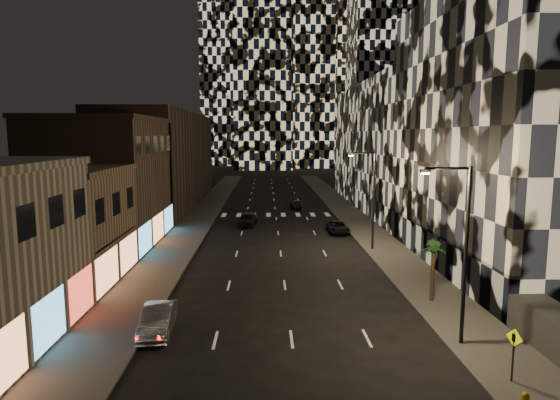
{
  "coord_description": "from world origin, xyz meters",
  "views": [
    {
      "loc": [
        -1.31,
        -12.32,
        10.63
      ],
      "look_at": [
        -0.3,
        21.14,
        6.0
      ],
      "focal_mm": 30.0,
      "sensor_mm": 36.0,
      "label": 1
    }
  ],
  "objects": [
    {
      "name": "car_dark_oncoming",
      "position": [
        3.14,
        55.78,
        0.59
      ],
      "size": [
        1.7,
        4.07,
        1.18
      ],
      "primitive_type": "imported",
      "rotation": [
        0.0,
        0.0,
        3.15
      ],
      "color": "black",
      "rests_on": "ground"
    },
    {
      "name": "retail_brown",
      "position": [
        -17.0,
        33.5,
        6.0
      ],
      "size": [
        10.0,
        15.0,
        12.0
      ],
      "primitive_type": "cube",
      "color": "brown",
      "rests_on": "ground"
    },
    {
      "name": "tower_center_low",
      "position": [
        -2.0,
        140.0,
        47.5
      ],
      "size": [
        18.0,
        18.0,
        95.0
      ],
      "primitive_type": "cube",
      "color": "black",
      "rests_on": "ground"
    },
    {
      "name": "car_dark_midlane",
      "position": [
        -3.5,
        42.37,
        0.78
      ],
      "size": [
        2.44,
        4.8,
        1.57
      ],
      "primitive_type": "imported",
      "rotation": [
        0.0,
        0.0,
        -0.13
      ],
      "color": "black",
      "rests_on": "ground"
    },
    {
      "name": "midrise_right",
      "position": [
        20.0,
        24.5,
        11.0
      ],
      "size": [
        16.0,
        25.0,
        22.0
      ],
      "primitive_type": "cube",
      "color": "#232326",
      "rests_on": "ground"
    },
    {
      "name": "car_dark_rightlane",
      "position": [
        6.52,
        37.77,
        0.65
      ],
      "size": [
        2.16,
        4.67,
        1.3
      ],
      "primitive_type": "imported",
      "rotation": [
        0.0,
        0.0,
        0.0
      ],
      "color": "black",
      "rests_on": "ground"
    },
    {
      "name": "streetlight_near",
      "position": [
        8.35,
        10.0,
        5.35
      ],
      "size": [
        2.55,
        0.25,
        9.0
      ],
      "color": "black",
      "rests_on": "sidewalk_right"
    },
    {
      "name": "midrise_filler_right",
      "position": [
        20.0,
        57.0,
        9.0
      ],
      "size": [
        16.0,
        40.0,
        18.0
      ],
      "primitive_type": "cube",
      "color": "#232326",
      "rests_on": "ground"
    },
    {
      "name": "retail_filler_left",
      "position": [
        -17.0,
        60.0,
        7.0
      ],
      "size": [
        10.0,
        40.0,
        14.0
      ],
      "primitive_type": "cube",
      "color": "brown",
      "rests_on": "ground"
    },
    {
      "name": "streetlight_far",
      "position": [
        8.35,
        30.0,
        5.35
      ],
      "size": [
        2.55,
        0.25,
        9.0
      ],
      "color": "black",
      "rests_on": "sidewalk_right"
    },
    {
      "name": "curb_left",
      "position": [
        -7.9,
        50.0,
        0.07
      ],
      "size": [
        0.2,
        120.0,
        0.15
      ],
      "primitive_type": "cube",
      "color": "#4C4C47",
      "rests_on": "ground"
    },
    {
      "name": "retail_tan",
      "position": [
        -17.0,
        21.0,
        4.0
      ],
      "size": [
        10.0,
        10.0,
        8.0
      ],
      "primitive_type": "cube",
      "color": "#7C644A",
      "rests_on": "ground"
    },
    {
      "name": "tower_right_mid",
      "position": [
        35.0,
        135.0,
        50.0
      ],
      "size": [
        20.0,
        20.0,
        100.0
      ],
      "primitive_type": "cube",
      "color": "black",
      "rests_on": "ground"
    },
    {
      "name": "car_silver_parked",
      "position": [
        -7.2,
        12.03,
        0.74
      ],
      "size": [
        1.85,
        4.57,
        1.47
      ],
      "primitive_type": "imported",
      "rotation": [
        0.0,
        0.0,
        0.07
      ],
      "color": "#97979C",
      "rests_on": "ground"
    },
    {
      "name": "palm_tree",
      "position": [
        9.26,
        16.16,
        3.35
      ],
      "size": [
        1.97,
        1.97,
        3.88
      ],
      "color": "#47331E",
      "rests_on": "sidewalk_right"
    },
    {
      "name": "sidewalk_left",
      "position": [
        -10.0,
        50.0,
        0.07
      ],
      "size": [
        4.0,
        120.0,
        0.15
      ],
      "primitive_type": "cube",
      "color": "#47443F",
      "rests_on": "ground"
    },
    {
      "name": "ped_sign",
      "position": [
        9.22,
        6.23,
        1.71
      ],
      "size": [
        0.34,
        0.74,
        2.34
      ],
      "rotation": [
        0.0,
        0.0,
        0.39
      ],
      "color": "black",
      "rests_on": "sidewalk_right"
    },
    {
      "name": "sidewalk_right",
      "position": [
        10.0,
        50.0,
        0.07
      ],
      "size": [
        4.0,
        120.0,
        0.15
      ],
      "primitive_type": "cube",
      "color": "#47443F",
      "rests_on": "ground"
    },
    {
      "name": "curb_right",
      "position": [
        7.9,
        50.0,
        0.07
      ],
      "size": [
        0.2,
        120.0,
        0.15
      ],
      "primitive_type": "cube",
      "color": "#4C4C47",
      "rests_on": "ground"
    },
    {
      "name": "midrise_base",
      "position": [
        12.3,
        24.5,
        1.5
      ],
      "size": [
        0.6,
        25.0,
        3.0
      ],
      "primitive_type": "cube",
      "color": "#383838",
      "rests_on": "ground"
    }
  ]
}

